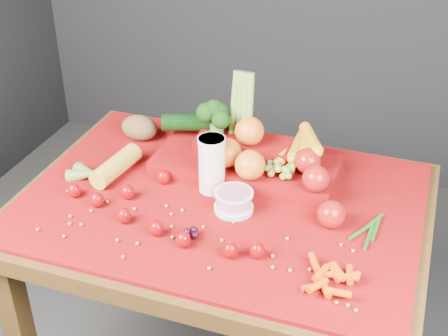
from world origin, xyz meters
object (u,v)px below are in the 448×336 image
(yogurt_bowl, at_px, (234,201))
(milk_glass, at_px, (212,163))
(table, at_px, (222,231))
(produce_mound, at_px, (251,155))

(yogurt_bowl, bearing_deg, milk_glass, 140.40)
(table, relative_size, yogurt_bowl, 10.57)
(table, height_order, produce_mound, produce_mound)
(milk_glass, relative_size, produce_mound, 0.27)
(milk_glass, distance_m, yogurt_bowl, 0.13)
(produce_mound, bearing_deg, yogurt_bowl, -86.34)
(produce_mound, bearing_deg, milk_glass, -122.48)
(produce_mound, bearing_deg, table, -102.59)
(table, xyz_separation_m, yogurt_bowl, (0.05, -0.04, 0.14))
(yogurt_bowl, distance_m, produce_mound, 0.19)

